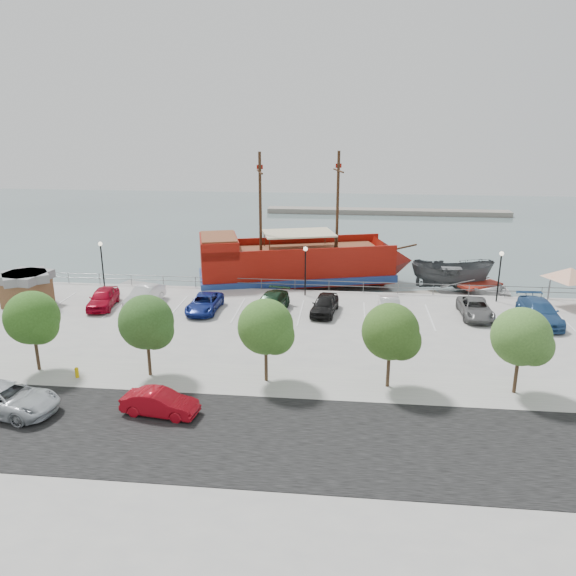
# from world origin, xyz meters

# --- Properties ---
(ground) EXTENTS (160.00, 160.00, 0.00)m
(ground) POSITION_xyz_m (0.00, 0.00, -1.00)
(ground) COLOR #495759
(land_slab) EXTENTS (100.00, 58.00, 1.20)m
(land_slab) POSITION_xyz_m (0.00, -21.00, -0.60)
(land_slab) COLOR gray
(land_slab) RESTS_ON ground
(street) EXTENTS (100.00, 8.00, 0.04)m
(street) POSITION_xyz_m (0.00, -16.00, 0.01)
(street) COLOR black
(street) RESTS_ON land_slab
(sidewalk) EXTENTS (100.00, 4.00, 0.05)m
(sidewalk) POSITION_xyz_m (0.00, -10.00, 0.01)
(sidewalk) COLOR gray
(sidewalk) RESTS_ON land_slab
(seawall_railing) EXTENTS (50.00, 0.06, 1.00)m
(seawall_railing) POSITION_xyz_m (0.00, 7.80, 0.53)
(seawall_railing) COLOR slate
(seawall_railing) RESTS_ON land_slab
(far_shore) EXTENTS (40.00, 3.00, 0.80)m
(far_shore) POSITION_xyz_m (10.00, 55.00, -0.60)
(far_shore) COLOR gray
(far_shore) RESTS_ON ground
(pirate_ship) EXTENTS (21.53, 11.14, 13.33)m
(pirate_ship) POSITION_xyz_m (0.18, 12.50, 1.23)
(pirate_ship) COLOR maroon
(pirate_ship) RESTS_ON ground
(patrol_boat) EXTENTS (7.58, 3.30, 2.86)m
(patrol_boat) POSITION_xyz_m (13.25, 12.14, 0.43)
(patrol_boat) COLOR #404346
(patrol_boat) RESTS_ON ground
(speedboat) EXTENTS (8.20, 8.86, 1.50)m
(speedboat) POSITION_xyz_m (15.63, 10.84, -0.25)
(speedboat) COLOR silver
(speedboat) RESTS_ON ground
(dock_west) EXTENTS (7.71, 4.27, 0.42)m
(dock_west) POSITION_xyz_m (-14.46, 9.20, -0.79)
(dock_west) COLOR gray
(dock_west) RESTS_ON ground
(dock_mid) EXTENTS (7.73, 3.86, 0.42)m
(dock_mid) POSITION_xyz_m (8.36, 9.20, -0.79)
(dock_mid) COLOR gray
(dock_mid) RESTS_ON ground
(dock_east) EXTENTS (7.22, 4.08, 0.40)m
(dock_east) POSITION_xyz_m (15.08, 9.20, -0.80)
(dock_east) COLOR slate
(dock_east) RESTS_ON ground
(shed) EXTENTS (3.80, 3.80, 2.72)m
(shed) POSITION_xyz_m (-22.33, 1.53, 1.45)
(shed) COLOR brown
(shed) RESTS_ON land_slab
(canopy_tent) EXTENTS (5.73, 5.73, 3.69)m
(canopy_tent) POSITION_xyz_m (21.35, 5.95, 3.21)
(canopy_tent) COLOR slate
(canopy_tent) RESTS_ON land_slab
(street_van) EXTENTS (5.87, 3.49, 1.53)m
(street_van) POSITION_xyz_m (-13.88, -14.97, 0.76)
(street_van) COLOR #AFB5BA
(street_van) RESTS_ON street
(street_sedan) EXTENTS (4.16, 1.93, 1.32)m
(street_sedan) POSITION_xyz_m (-5.91, -14.38, 0.66)
(street_sedan) COLOR #A00A15
(street_sedan) RESTS_ON street
(fire_hydrant) EXTENTS (0.24, 0.24, 0.69)m
(fire_hydrant) POSITION_xyz_m (-12.18, -10.80, 0.37)
(fire_hydrant) COLOR #D1AB05
(fire_hydrant) RESTS_ON sidewalk
(lamp_post_left) EXTENTS (0.36, 0.36, 4.28)m
(lamp_post_left) POSITION_xyz_m (-18.00, 6.50, 2.94)
(lamp_post_left) COLOR black
(lamp_post_left) RESTS_ON land_slab
(lamp_post_mid) EXTENTS (0.36, 0.36, 4.28)m
(lamp_post_mid) POSITION_xyz_m (0.00, 6.50, 2.94)
(lamp_post_mid) COLOR black
(lamp_post_mid) RESTS_ON land_slab
(lamp_post_right) EXTENTS (0.36, 0.36, 4.28)m
(lamp_post_right) POSITION_xyz_m (16.00, 6.50, 2.94)
(lamp_post_right) COLOR black
(lamp_post_right) RESTS_ON land_slab
(tree_b) EXTENTS (3.30, 3.20, 5.00)m
(tree_b) POSITION_xyz_m (-14.85, -10.07, 3.30)
(tree_b) COLOR #473321
(tree_b) RESTS_ON sidewalk
(tree_c) EXTENTS (3.30, 3.20, 5.00)m
(tree_c) POSITION_xyz_m (-7.85, -10.07, 3.30)
(tree_c) COLOR #473321
(tree_c) RESTS_ON sidewalk
(tree_d) EXTENTS (3.30, 3.20, 5.00)m
(tree_d) POSITION_xyz_m (-0.85, -10.07, 3.30)
(tree_d) COLOR #473321
(tree_d) RESTS_ON sidewalk
(tree_e) EXTENTS (3.30, 3.20, 5.00)m
(tree_e) POSITION_xyz_m (6.15, -10.07, 3.30)
(tree_e) COLOR #473321
(tree_e) RESTS_ON sidewalk
(tree_f) EXTENTS (3.30, 3.20, 5.00)m
(tree_f) POSITION_xyz_m (13.15, -10.07, 3.30)
(tree_f) COLOR #473321
(tree_f) RESTS_ON sidewalk
(parked_car_a) EXTENTS (2.46, 4.77, 1.55)m
(parked_car_a) POSITION_xyz_m (-15.96, 1.64, 0.78)
(parked_car_a) COLOR #9C0319
(parked_car_a) RESTS_ON land_slab
(parked_car_b) EXTENTS (2.22, 4.80, 1.52)m
(parked_car_b) POSITION_xyz_m (-12.85, 2.59, 0.76)
(parked_car_b) COLOR silver
(parked_car_b) RESTS_ON land_slab
(parked_car_c) EXTENTS (2.34, 4.82, 1.32)m
(parked_car_c) POSITION_xyz_m (-7.59, 1.56, 0.66)
(parked_car_c) COLOR navy
(parked_car_c) RESTS_ON land_slab
(parked_car_d) EXTENTS (2.96, 5.44, 1.49)m
(parked_car_d) POSITION_xyz_m (-2.34, 1.77, 0.75)
(parked_car_d) COLOR black
(parked_car_d) RESTS_ON land_slab
(parked_car_e) EXTENTS (2.39, 4.61, 1.50)m
(parked_car_e) POSITION_xyz_m (1.88, 2.02, 0.75)
(parked_car_e) COLOR black
(parked_car_e) RESTS_ON land_slab
(parked_car_f) EXTENTS (1.64, 4.30, 1.40)m
(parked_car_f) POSITION_xyz_m (6.87, 1.97, 0.70)
(parked_car_f) COLOR silver
(parked_car_f) RESTS_ON land_slab
(parked_car_g) EXTENTS (2.27, 4.87, 1.35)m
(parked_car_g) POSITION_xyz_m (13.43, 2.50, 0.67)
(parked_car_g) COLOR #606060
(parked_car_g) RESTS_ON land_slab
(parked_car_h) EXTENTS (2.43, 5.71, 1.64)m
(parked_car_h) POSITION_xyz_m (17.93, 1.79, 0.82)
(parked_car_h) COLOR navy
(parked_car_h) RESTS_ON land_slab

